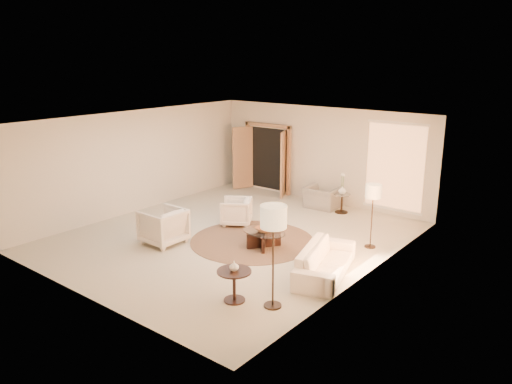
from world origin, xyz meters
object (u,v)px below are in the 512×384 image
Objects in this scene: end_vase at (234,266)px; armchair_right at (163,224)px; sofa at (325,261)px; coffee_table at (264,237)px; bowl at (264,229)px; end_table at (234,280)px; side_table at (342,201)px; armchair_left at (236,210)px; floor_lamp_far at (273,221)px; side_vase at (342,190)px; accent_chair at (322,194)px; floor_lamp_near at (373,194)px.

armchair_right is at bearing 160.24° from end_vase.
sofa is 1.89m from coffee_table.
coffee_table is at bearing -90.00° from bowl.
end_vase is (1.15, -2.35, 0.23)m from bowl.
coffee_table is 0.19m from bowl.
sofa is 2.07m from end_table.
bowl is at bearing 90.00° from coffee_table.
armchair_right is at bearing -114.24° from side_table.
side_table is at bearing 100.33° from end_vase.
floor_lamp_far is (3.35, -2.93, 1.18)m from armchair_left.
end_table is at bearing -64.01° from bowl.
end_table is at bearing 143.77° from sofa.
coffee_table is at bearing 115.99° from end_table.
end_vase reaches higher than end_table.
sofa is 1.91× the size of coffee_table.
end_vase reaches higher than side_table.
armchair_left is 4.19× the size of end_vase.
armchair_left is 0.71× the size of coffee_table.
side_table is at bearing 0.00° from side_vase.
armchair_left is 0.83× the size of armchair_right.
armchair_left is 0.81× the size of accent_chair.
coffee_table is at bearing 95.96° from accent_chair.
coffee_table is 3.06m from floor_lamp_far.
end_vase is at bearing -158.64° from floor_lamp_far.
floor_lamp_far is at bearing 77.98° from armchair_right.
sofa is 4.20m from side_table.
side_table is at bearing 88.42° from bowl.
armchair_left is at bearing 168.64° from armchair_right.
coffee_table is at bearing 115.99° from end_vase.
armchair_right reaches higher than side_vase.
accent_chair is (1.41, 4.69, -0.05)m from armchair_right.
coffee_table is 2.62m from floor_lamp_near.
bowl is at bearing 115.99° from end_table.
side_vase is at bearing 8.07° from sofa.
armchair_left is 4.61m from floor_lamp_far.
end_table is (1.73, -5.82, -0.01)m from accent_chair.
armchair_right is (-3.84, -0.82, 0.16)m from sofa.
accent_chair is 6.07m from end_vase.
bowl is (0.58, -3.47, 0.03)m from accent_chair.
side_vase reaches higher than side_table.
side_table is 5.87m from end_vase.
floor_lamp_near reaches higher than armchair_right.
accent_chair is (-2.42, 3.87, 0.11)m from sofa.
side_table is 2.77m from floor_lamp_near.
side_vase is at bearing 107.23° from floor_lamp_far.
floor_lamp_far is 1.14m from end_vase.
armchair_left is 4.19m from end_vase.
end_table is 0.27m from end_vase.
floor_lamp_far reaches higher than end_table.
bowl is at bearing 115.99° from end_vase.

